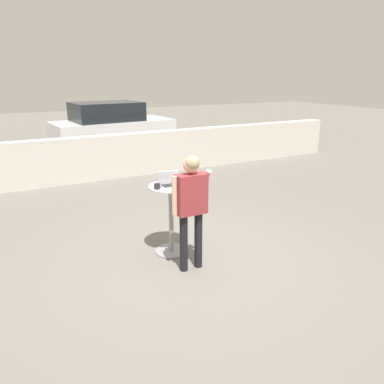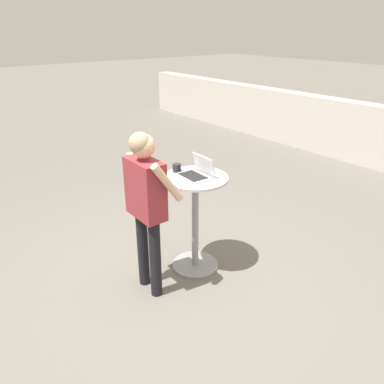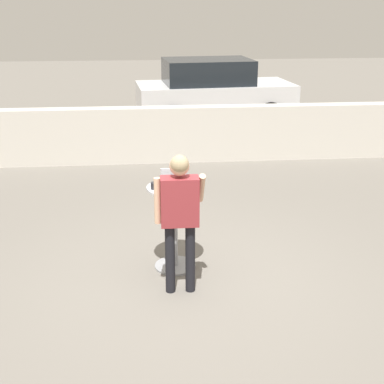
{
  "view_description": "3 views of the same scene",
  "coord_description": "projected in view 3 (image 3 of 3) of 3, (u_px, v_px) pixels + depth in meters",
  "views": [
    {
      "loc": [
        -2.33,
        -4.36,
        2.61
      ],
      "look_at": [
        0.04,
        0.09,
        1.02
      ],
      "focal_mm": 35.0,
      "sensor_mm": 36.0,
      "label": 1
    },
    {
      "loc": [
        2.55,
        -1.78,
        2.43
      ],
      "look_at": [
        -0.05,
        0.27,
        0.96
      ],
      "focal_mm": 35.0,
      "sensor_mm": 36.0,
      "label": 2
    },
    {
      "loc": [
        -0.5,
        -5.58,
        3.14
      ],
      "look_at": [
        0.06,
        0.36,
        1.0
      ],
      "focal_mm": 50.0,
      "sensor_mm": 36.0,
      "label": 3
    }
  ],
  "objects": [
    {
      "name": "laptop",
      "position": [
        174.0,
        183.0,
        6.33
      ],
      "size": [
        0.33,
        0.29,
        0.2
      ],
      "color": "silver",
      "rests_on": "cafe_table"
    },
    {
      "name": "standing_person",
      "position": [
        180.0,
        207.0,
        5.79
      ],
      "size": [
        0.55,
        0.36,
        1.62
      ],
      "color": "black",
      "rests_on": "ground_plane"
    },
    {
      "name": "pavement_kerb",
      "position": [
        167.0,
        134.0,
        10.89
      ],
      "size": [
        15.11,
        0.35,
        1.13
      ],
      "color": "beige",
      "rests_on": "ground_plane"
    },
    {
      "name": "ground_plane",
      "position": [
        190.0,
        281.0,
        6.33
      ],
      "size": [
        50.0,
        50.0,
        0.0
      ],
      "primitive_type": "plane",
      "color": "slate"
    },
    {
      "name": "cafe_table",
      "position": [
        175.0,
        220.0,
        6.48
      ],
      "size": [
        0.66,
        0.66,
        1.06
      ],
      "color": "gray",
      "rests_on": "ground_plane"
    },
    {
      "name": "coffee_mug",
      "position": [
        154.0,
        186.0,
        6.24
      ],
      "size": [
        0.12,
        0.09,
        0.08
      ],
      "color": "#232328",
      "rests_on": "cafe_table"
    },
    {
      "name": "parked_car_near_street",
      "position": [
        213.0,
        91.0,
        14.27
      ],
      "size": [
        4.25,
        2.25,
        1.7
      ],
      "color": "silver",
      "rests_on": "ground_plane"
    }
  ]
}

